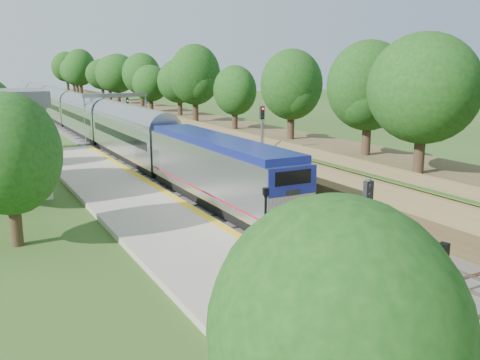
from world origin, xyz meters
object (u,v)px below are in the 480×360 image
lamppost_far (265,233)px  signal_platform (366,235)px  train (71,113)px  signal_gantry (116,104)px  lamppost_mid (438,317)px  signal_farside (262,136)px

lamppost_far → signal_platform: (0.56, -6.30, 1.64)m
train → lamppost_far: (-3.46, -65.08, -0.24)m
signal_gantry → lamppost_mid: (-5.77, -58.21, -2.52)m
signal_gantry → lamppost_mid: bearing=-95.7°
lamppost_mid → lamppost_far: bearing=90.9°
lamppost_far → signal_gantry: bearing=83.0°
lamppost_mid → signal_platform: size_ratio=0.78×
signal_gantry → lamppost_far: (-5.93, -48.04, -2.69)m
signal_gantry → train: (-2.47, 17.03, -2.45)m
train → signal_platform: bearing=-92.3°
signal_platform → signal_farside: signal_farside is taller
signal_gantry → train: signal_gantry is taller
train → lamppost_mid: bearing=-92.5°
signal_gantry → lamppost_far: 48.48m
lamppost_mid → signal_platform: bearing=84.1°
signal_gantry → signal_farside: bearing=-83.2°
lamppost_mid → signal_platform: 4.15m
lamppost_far → signal_platform: signal_platform is taller
lamppost_far → train: bearing=87.0°
signal_platform → train: bearing=87.7°
signal_platform → signal_farside: size_ratio=0.85×
signal_gantry → signal_platform: signal_gantry is taller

